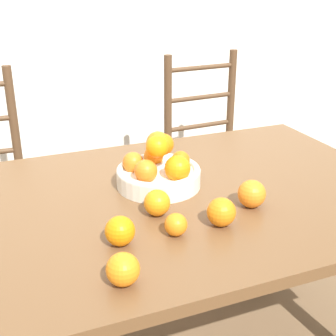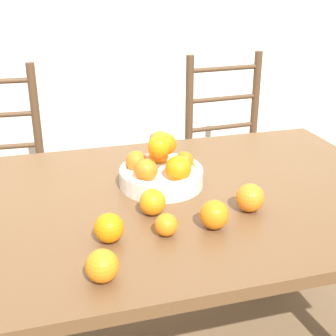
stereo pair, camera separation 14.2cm
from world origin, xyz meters
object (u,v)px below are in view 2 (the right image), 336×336
object	(u,v)px
orange_loose_1	(109,228)
chair_right	(232,161)
orange_loose_0	(166,225)
orange_loose_3	(250,198)
orange_loose_2	(153,202)
fruit_bowl	(161,169)
orange_loose_4	(102,266)
orange_loose_5	(214,215)

from	to	relation	value
orange_loose_1	chair_right	world-z (taller)	chair_right
orange_loose_0	orange_loose_3	xyz separation A→B (m)	(0.27, 0.07, 0.01)
orange_loose_0	orange_loose_2	size ratio (longest dim) A/B	0.81
orange_loose_1	orange_loose_2	bearing A→B (deg)	38.09
fruit_bowl	orange_loose_4	xyz separation A→B (m)	(-0.26, -0.46, -0.02)
chair_right	orange_loose_3	bearing A→B (deg)	-114.56
orange_loose_4	chair_right	xyz separation A→B (m)	(0.84, 1.19, -0.30)
orange_loose_0	chair_right	world-z (taller)	chair_right
orange_loose_0	orange_loose_4	distance (m)	0.24
orange_loose_2	chair_right	xyz separation A→B (m)	(0.65, 0.91, -0.30)
orange_loose_0	orange_loose_2	xyz separation A→B (m)	(-0.01, 0.12, 0.01)
orange_loose_4	chair_right	bearing A→B (deg)	54.81
orange_loose_5	chair_right	world-z (taller)	chair_right
orange_loose_1	orange_loose_2	distance (m)	0.18
chair_right	orange_loose_1	bearing A→B (deg)	-131.27
orange_loose_1	orange_loose_3	size ratio (longest dim) A/B	0.93
orange_loose_2	chair_right	distance (m)	1.16
orange_loose_3	chair_right	bearing A→B (deg)	68.90
orange_loose_5	fruit_bowl	bearing A→B (deg)	102.22
fruit_bowl	orange_loose_4	distance (m)	0.53
fruit_bowl	orange_loose_0	world-z (taller)	fruit_bowl
orange_loose_1	orange_loose_4	size ratio (longest dim) A/B	1.01
orange_loose_0	orange_loose_3	size ratio (longest dim) A/B	0.74
fruit_bowl	orange_loose_3	distance (m)	0.31
orange_loose_2	chair_right	world-z (taller)	chair_right
orange_loose_1	orange_loose_4	bearing A→B (deg)	-104.42
fruit_bowl	orange_loose_5	bearing A→B (deg)	-77.78
orange_loose_3	chair_right	world-z (taller)	chair_right
orange_loose_0	orange_loose_5	xyz separation A→B (m)	(0.13, 0.00, 0.01)
orange_loose_0	orange_loose_1	xyz separation A→B (m)	(-0.15, 0.01, 0.01)
orange_loose_2	orange_loose_3	xyz separation A→B (m)	(0.28, -0.06, 0.00)
chair_right	orange_loose_4	bearing A→B (deg)	-128.65
orange_loose_1	orange_loose_2	world-z (taller)	orange_loose_1
orange_loose_0	chair_right	size ratio (longest dim) A/B	0.06
fruit_bowl	orange_loose_0	size ratio (longest dim) A/B	4.41
orange_loose_5	chair_right	xyz separation A→B (m)	(0.51, 1.03, -0.30)
fruit_bowl	orange_loose_3	world-z (taller)	fruit_bowl
orange_loose_1	orange_loose_3	distance (m)	0.42
fruit_bowl	orange_loose_2	size ratio (longest dim) A/B	3.57
orange_loose_2	orange_loose_3	bearing A→B (deg)	-11.60
orange_loose_1	orange_loose_5	distance (m)	0.28
orange_loose_3	orange_loose_4	bearing A→B (deg)	-154.81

